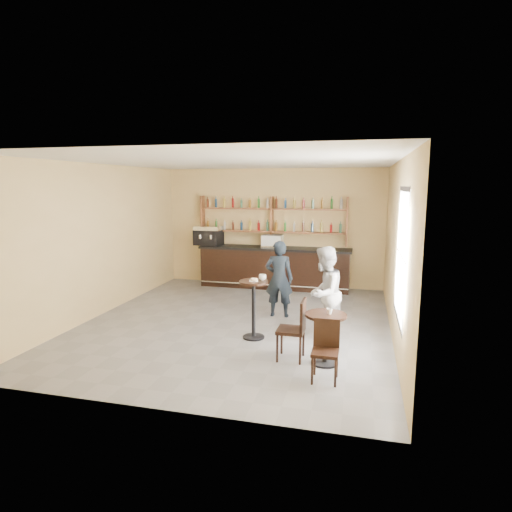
% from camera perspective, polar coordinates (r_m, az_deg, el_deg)
% --- Properties ---
extents(floor, '(7.00, 7.00, 0.00)m').
position_cam_1_polar(floor, '(8.79, -2.56, -8.85)').
color(floor, slate).
rests_on(floor, ground).
extents(ceiling, '(7.00, 7.00, 0.00)m').
position_cam_1_polar(ceiling, '(8.35, -2.73, 12.47)').
color(ceiling, white).
rests_on(ceiling, wall_back).
extents(wall_back, '(7.00, 0.00, 7.00)m').
position_cam_1_polar(wall_back, '(11.80, 2.25, 3.81)').
color(wall_back, '#D9B97B').
rests_on(wall_back, floor).
extents(wall_front, '(7.00, 0.00, 7.00)m').
position_cam_1_polar(wall_front, '(5.22, -13.75, -3.65)').
color(wall_front, '#D9B97B').
rests_on(wall_front, floor).
extents(wall_left, '(0.00, 7.00, 7.00)m').
position_cam_1_polar(wall_left, '(9.71, -19.86, 2.04)').
color(wall_left, '#D9B97B').
rests_on(wall_left, floor).
extents(wall_right, '(0.00, 7.00, 7.00)m').
position_cam_1_polar(wall_right, '(8.10, 18.15, 0.75)').
color(wall_right, '#D9B97B').
rests_on(wall_right, floor).
extents(window_pane, '(0.00, 2.00, 2.00)m').
position_cam_1_polar(window_pane, '(6.90, 18.81, 0.11)').
color(window_pane, white).
rests_on(window_pane, wall_right).
extents(window_frame, '(0.04, 1.70, 2.10)m').
position_cam_1_polar(window_frame, '(6.90, 18.76, 0.11)').
color(window_frame, black).
rests_on(window_frame, wall_right).
extents(shelf_unit, '(4.00, 0.26, 1.40)m').
position_cam_1_polar(shelf_unit, '(11.65, 2.12, 4.78)').
color(shelf_unit, brown).
rests_on(shelf_unit, wall_back).
extents(liquor_bottles, '(3.68, 0.10, 1.00)m').
position_cam_1_polar(liquor_bottles, '(11.64, 2.13, 5.61)').
color(liquor_bottles, '#8C5919').
rests_on(liquor_bottles, shelf_unit).
extents(bar_counter, '(4.08, 0.80, 1.11)m').
position_cam_1_polar(bar_counter, '(11.58, 2.48, -1.53)').
color(bar_counter, black).
rests_on(bar_counter, floor).
extents(espresso_machine, '(0.80, 0.57, 0.53)m').
position_cam_1_polar(espresso_machine, '(11.97, -6.35, 2.73)').
color(espresso_machine, black).
rests_on(espresso_machine, bar_counter).
extents(pastry_case, '(0.60, 0.50, 0.33)m').
position_cam_1_polar(pastry_case, '(11.48, 2.22, 2.00)').
color(pastry_case, silver).
rests_on(pastry_case, bar_counter).
extents(pedestal_table, '(0.58, 0.58, 1.07)m').
position_cam_1_polar(pedestal_table, '(7.79, -0.32, -7.16)').
color(pedestal_table, black).
rests_on(pedestal_table, floor).
extents(napkin, '(0.19, 0.19, 0.00)m').
position_cam_1_polar(napkin, '(7.65, -0.32, -3.31)').
color(napkin, white).
rests_on(napkin, pedestal_table).
extents(donut, '(0.17, 0.17, 0.05)m').
position_cam_1_polar(donut, '(7.63, -0.27, -3.16)').
color(donut, '#CA854A').
rests_on(donut, napkin).
extents(cup_pedestal, '(0.15, 0.15, 0.10)m').
position_cam_1_polar(cup_pedestal, '(7.70, 0.87, -2.85)').
color(cup_pedestal, white).
rests_on(cup_pedestal, pedestal_table).
extents(man_main, '(0.61, 0.42, 1.62)m').
position_cam_1_polar(man_main, '(9.00, 3.10, -3.05)').
color(man_main, black).
rests_on(man_main, floor).
extents(cafe_table, '(0.76, 0.76, 0.81)m').
position_cam_1_polar(cafe_table, '(6.83, 9.22, -10.86)').
color(cafe_table, black).
rests_on(cafe_table, floor).
extents(cup_cafe, '(0.10, 0.10, 0.09)m').
position_cam_1_polar(cup_cafe, '(6.68, 9.75, -7.29)').
color(cup_cafe, white).
rests_on(cup_cafe, cafe_table).
extents(chair_west, '(0.43, 0.43, 0.98)m').
position_cam_1_polar(chair_west, '(6.91, 4.66, -9.74)').
color(chair_west, black).
rests_on(chair_west, floor).
extents(chair_south, '(0.38, 0.38, 0.87)m').
position_cam_1_polar(chair_south, '(6.25, 9.21, -12.49)').
color(chair_south, black).
rests_on(chair_south, floor).
extents(patron_second, '(0.84, 0.97, 1.69)m').
position_cam_1_polar(patron_second, '(7.79, 9.07, -4.89)').
color(patron_second, '#A2A2A7').
rests_on(patron_second, floor).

